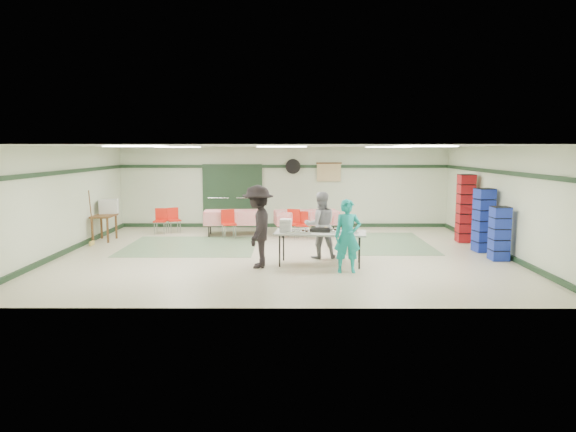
{
  "coord_description": "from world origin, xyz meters",
  "views": [
    {
      "loc": [
        0.19,
        -12.74,
        2.62
      ],
      "look_at": [
        0.15,
        -0.3,
        1.0
      ],
      "focal_mm": 32.0,
      "sensor_mm": 36.0,
      "label": 1
    }
  ],
  "objects_px": {
    "chair_d": "(228,221)",
    "chair_loose_b": "(161,218)",
    "dining_table_a": "(306,217)",
    "printer_table": "(104,219)",
    "crate_stack_blue_b": "(484,220)",
    "broom": "(91,217)",
    "crate_stack_red": "(465,208)",
    "volunteer_grey": "(320,225)",
    "chair_a": "(302,222)",
    "chair_b": "(293,221)",
    "volunteer_dark": "(258,226)",
    "office_printer": "(109,206)",
    "chair_c": "(323,222)",
    "crate_stack_blue_a": "(499,234)",
    "volunteer_teal": "(348,236)",
    "dining_table_b": "(234,217)",
    "serving_table": "(320,234)",
    "chair_loose_a": "(173,218)"
  },
  "relations": [
    {
      "from": "volunteer_dark",
      "to": "crate_stack_red",
      "type": "distance_m",
      "value": 6.47
    },
    {
      "from": "dining_table_a",
      "to": "printer_table",
      "type": "xyz_separation_m",
      "value": [
        -5.84,
        -0.93,
        0.06
      ]
    },
    {
      "from": "dining_table_a",
      "to": "crate_stack_blue_a",
      "type": "relative_size",
      "value": 1.56
    },
    {
      "from": "volunteer_teal",
      "to": "chair_loose_b",
      "type": "bearing_deg",
      "value": 134.74
    },
    {
      "from": "volunteer_dark",
      "to": "dining_table_a",
      "type": "height_order",
      "value": "volunteer_dark"
    },
    {
      "from": "chair_loose_b",
      "to": "crate_stack_blue_a",
      "type": "bearing_deg",
      "value": -23.34
    },
    {
      "from": "dining_table_a",
      "to": "printer_table",
      "type": "distance_m",
      "value": 5.92
    },
    {
      "from": "volunteer_grey",
      "to": "crate_stack_blue_b",
      "type": "relative_size",
      "value": 0.98
    },
    {
      "from": "volunteer_dark",
      "to": "crate_stack_red",
      "type": "height_order",
      "value": "crate_stack_red"
    },
    {
      "from": "crate_stack_blue_b",
      "to": "chair_b",
      "type": "bearing_deg",
      "value": 158.24
    },
    {
      "from": "volunteer_teal",
      "to": "chair_c",
      "type": "height_order",
      "value": "volunteer_teal"
    },
    {
      "from": "dining_table_b",
      "to": "chair_a",
      "type": "bearing_deg",
      "value": -19.67
    },
    {
      "from": "volunteer_teal",
      "to": "chair_loose_b",
      "type": "xyz_separation_m",
      "value": [
        -5.25,
        5.02,
        -0.3
      ]
    },
    {
      "from": "chair_loose_b",
      "to": "crate_stack_red",
      "type": "bearing_deg",
      "value": -9.2
    },
    {
      "from": "serving_table",
      "to": "broom",
      "type": "xyz_separation_m",
      "value": [
        -6.12,
        2.38,
        0.06
      ]
    },
    {
      "from": "volunteer_dark",
      "to": "crate_stack_blue_b",
      "type": "relative_size",
      "value": 1.12
    },
    {
      "from": "volunteer_dark",
      "to": "dining_table_a",
      "type": "distance_m",
      "value": 4.45
    },
    {
      "from": "dining_table_b",
      "to": "office_printer",
      "type": "distance_m",
      "value": 3.7
    },
    {
      "from": "crate_stack_red",
      "to": "chair_d",
      "type": "bearing_deg",
      "value": 175.23
    },
    {
      "from": "chair_a",
      "to": "office_printer",
      "type": "height_order",
      "value": "office_printer"
    },
    {
      "from": "chair_a",
      "to": "crate_stack_blue_b",
      "type": "bearing_deg",
      "value": -22.43
    },
    {
      "from": "chair_loose_a",
      "to": "printer_table",
      "type": "xyz_separation_m",
      "value": [
        -1.68,
        -1.4,
        0.15
      ]
    },
    {
      "from": "volunteer_grey",
      "to": "chair_a",
      "type": "distance_m",
      "value": 2.77
    },
    {
      "from": "dining_table_a",
      "to": "crate_stack_blue_b",
      "type": "xyz_separation_m",
      "value": [
        4.46,
        -2.52,
        0.25
      ]
    },
    {
      "from": "chair_c",
      "to": "broom",
      "type": "height_order",
      "value": "broom"
    },
    {
      "from": "crate_stack_blue_b",
      "to": "chair_loose_a",
      "type": "bearing_deg",
      "value": 160.9
    },
    {
      "from": "chair_d",
      "to": "office_printer",
      "type": "xyz_separation_m",
      "value": [
        -3.54,
        0.07,
        0.42
      ]
    },
    {
      "from": "crate_stack_blue_a",
      "to": "volunteer_grey",
      "type": "bearing_deg",
      "value": 176.62
    },
    {
      "from": "chair_b",
      "to": "broom",
      "type": "bearing_deg",
      "value": -146.35
    },
    {
      "from": "serving_table",
      "to": "crate_stack_blue_a",
      "type": "bearing_deg",
      "value": 13.34
    },
    {
      "from": "serving_table",
      "to": "volunteer_dark",
      "type": "relative_size",
      "value": 1.16
    },
    {
      "from": "crate_stack_blue_b",
      "to": "broom",
      "type": "xyz_separation_m",
      "value": [
        -10.38,
        0.87,
        -0.04
      ]
    },
    {
      "from": "crate_stack_red",
      "to": "crate_stack_blue_b",
      "type": "bearing_deg",
      "value": -90.0
    },
    {
      "from": "volunteer_grey",
      "to": "chair_a",
      "type": "bearing_deg",
      "value": -91.32
    },
    {
      "from": "chair_d",
      "to": "printer_table",
      "type": "bearing_deg",
      "value": 167.52
    },
    {
      "from": "volunteer_grey",
      "to": "broom",
      "type": "height_order",
      "value": "volunteer_grey"
    },
    {
      "from": "chair_d",
      "to": "chair_loose_b",
      "type": "distance_m",
      "value": 2.37
    },
    {
      "from": "chair_loose_b",
      "to": "serving_table",
      "type": "bearing_deg",
      "value": -42.69
    },
    {
      "from": "chair_a",
      "to": "printer_table",
      "type": "xyz_separation_m",
      "value": [
        -5.7,
        -0.36,
        0.15
      ]
    },
    {
      "from": "dining_table_a",
      "to": "chair_loose_a",
      "type": "bearing_deg",
      "value": 164.58
    },
    {
      "from": "volunteer_dark",
      "to": "crate_stack_blue_b",
      "type": "height_order",
      "value": "volunteer_dark"
    },
    {
      "from": "chair_a",
      "to": "chair_b",
      "type": "height_order",
      "value": "chair_b"
    },
    {
      "from": "dining_table_a",
      "to": "chair_loose_a",
      "type": "relative_size",
      "value": 2.52
    },
    {
      "from": "broom",
      "to": "crate_stack_blue_a",
      "type": "bearing_deg",
      "value": 1.95
    },
    {
      "from": "volunteer_grey",
      "to": "office_printer",
      "type": "relative_size",
      "value": 3.16
    },
    {
      "from": "dining_table_b",
      "to": "broom",
      "type": "distance_m",
      "value": 4.08
    },
    {
      "from": "crate_stack_blue_a",
      "to": "printer_table",
      "type": "relative_size",
      "value": 1.52
    },
    {
      "from": "chair_a",
      "to": "crate_stack_blue_b",
      "type": "distance_m",
      "value": 5.0
    },
    {
      "from": "serving_table",
      "to": "crate_stack_blue_b",
      "type": "xyz_separation_m",
      "value": [
        4.26,
        1.51,
        0.1
      ]
    },
    {
      "from": "chair_b",
      "to": "printer_table",
      "type": "relative_size",
      "value": 1.02
    }
  ]
}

